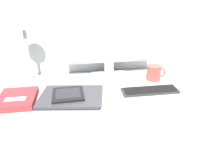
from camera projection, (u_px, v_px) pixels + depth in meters
desk at (113, 149)px, 1.28m from camera, size 1.13×0.65×0.74m
monitor at (109, 33)px, 1.25m from camera, size 0.52×0.11×0.49m
keyboard at (150, 90)px, 1.14m from camera, size 0.30×0.10×0.01m
laptop at (72, 97)px, 1.07m from camera, size 0.33×0.28×0.02m
ereader at (68, 94)px, 1.06m from camera, size 0.16×0.17×0.01m
desk_lamp at (27, 46)px, 1.17m from camera, size 0.13×0.13×0.36m
notebook at (17, 99)px, 1.03m from camera, size 0.17×0.21×0.03m
coffee_mug at (154, 73)px, 1.27m from camera, size 0.11×0.08×0.09m
pen at (111, 105)px, 1.00m from camera, size 0.11×0.10×0.01m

